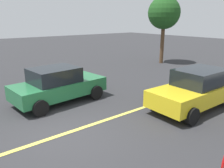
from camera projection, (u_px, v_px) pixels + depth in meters
ground_plane at (63, 134)px, 7.23m from camera, size 80.00×80.00×0.00m
lane_marking_centre at (132, 111)px, 9.01m from camera, size 28.00×0.16×0.01m
car_yellow_near_curb at (197, 89)px, 9.21m from camera, size 4.37×1.98×1.62m
car_green_mid_road at (58, 85)px, 9.88m from camera, size 4.17×2.29×1.57m
tree_centre_verge at (164, 13)px, 17.81m from camera, size 2.56×2.56×5.31m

